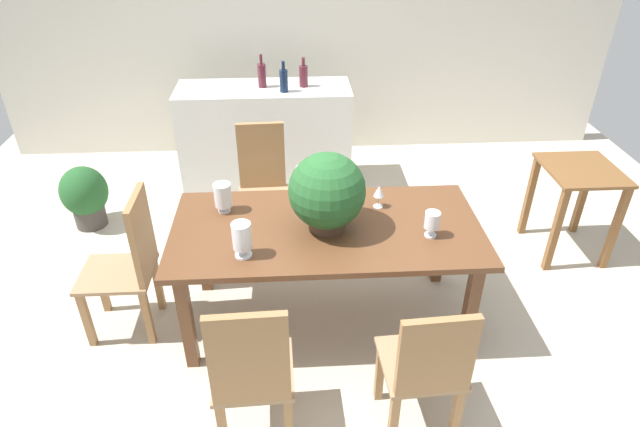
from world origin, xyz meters
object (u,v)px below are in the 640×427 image
chair_near_left (252,373)px  wine_bottle_tall (262,75)px  crystal_vase_left (242,237)px  chair_far_left (263,183)px  side_table (576,190)px  flower_centerpiece (327,192)px  wine_bottle_green (284,80)px  wine_bottle_clear (303,76)px  dining_table (326,238)px  crystal_vase_right (432,221)px  kitchen_counter (266,137)px  wine_glass (379,192)px  chair_near_right (427,368)px  crystal_vase_center_near (223,196)px  chair_head_end (131,261)px  potted_plant_floor (85,195)px

chair_near_left → wine_bottle_tall: bearing=-91.5°
crystal_vase_left → chair_far_left: bearing=87.2°
side_table → flower_centerpiece: bearing=-160.4°
flower_centerpiece → chair_far_left: bearing=114.1°
chair_far_left → crystal_vase_left: bearing=-94.6°
side_table → wine_bottle_green: bearing=152.6°
crystal_vase_left → wine_bottle_tall: bearing=88.7°
wine_bottle_clear → wine_bottle_tall: 0.38m
dining_table → chair_near_left: chair_near_left is taller
flower_centerpiece → side_table: flower_centerpiece is taller
wine_bottle_clear → chair_near_left: bearing=-97.0°
wine_bottle_green → crystal_vase_left: bearing=-96.6°
dining_table → crystal_vase_right: 0.67m
flower_centerpiece → kitchen_counter: bearing=102.5°
chair_near_left → wine_glass: size_ratio=6.39×
chair_near_left → crystal_vase_left: (-0.07, 0.68, 0.34)m
chair_near_left → wine_bottle_tall: size_ratio=3.40×
dining_table → chair_near_right: 1.05m
chair_far_left → crystal_vase_center_near: 0.84m
crystal_vase_center_near → kitchen_counter: bearing=83.2°
chair_head_end → wine_bottle_tall: wine_bottle_tall is taller
chair_head_end → potted_plant_floor: (-0.74, 1.29, -0.25)m
crystal_vase_left → kitchen_counter: bearing=88.6°
chair_head_end → wine_bottle_tall: 2.22m
dining_table → wine_glass: wine_glass is taller
flower_centerpiece → crystal_vase_right: (0.62, -0.13, -0.15)m
wine_bottle_green → potted_plant_floor: (-1.73, -0.56, -0.79)m
crystal_vase_center_near → crystal_vase_right: (1.27, -0.36, -0.01)m
crystal_vase_center_near → side_table: (2.64, 0.48, -0.32)m
chair_far_left → crystal_vase_center_near: bearing=-107.8°
flower_centerpiece → side_table: size_ratio=0.67×
chair_near_left → chair_head_end: (-0.81, 0.95, -0.00)m
dining_table → wine_bottle_clear: 2.03m
wine_glass → potted_plant_floor: 2.64m
chair_far_left → kitchen_counter: bearing=88.4°
flower_centerpiece → chair_near_right: bearing=-64.6°
chair_far_left → wine_bottle_green: size_ratio=3.72×
chair_near_right → wine_bottle_tall: (-0.89, 2.94, 0.58)m
flower_centerpiece → crystal_vase_right: size_ratio=2.97×
chair_far_left → kitchen_counter: 1.02m
chair_near_left → wine_bottle_tall: wine_bottle_tall is taller
crystal_vase_left → wine_glass: crystal_vase_left is taller
crystal_vase_left → kitchen_counter: size_ratio=0.14×
chair_near_left → crystal_vase_right: 1.37m
chair_near_right → potted_plant_floor: chair_near_right is taller
crystal_vase_left → crystal_vase_center_near: bearing=107.3°
wine_bottle_green → chair_far_left: bearing=-101.9°
crystal_vase_right → flower_centerpiece: bearing=168.4°
kitchen_counter → wine_bottle_green: wine_bottle_green is taller
dining_table → crystal_vase_center_near: bearing=161.5°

